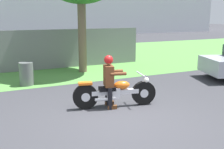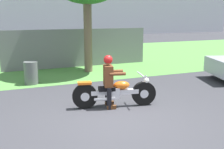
% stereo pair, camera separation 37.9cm
% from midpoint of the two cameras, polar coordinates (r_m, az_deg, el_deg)
% --- Properties ---
extents(ground, '(120.00, 120.00, 0.00)m').
position_cam_midpoint_polar(ground, '(6.45, 2.91, -9.55)').
color(ground, '#38383D').
extents(grass_verge, '(60.00, 12.00, 0.01)m').
position_cam_midpoint_polar(grass_verge, '(15.53, -12.58, 3.21)').
color(grass_verge, '#549342').
rests_on(grass_verge, ground).
extents(motorcycle_lead, '(2.24, 0.80, 0.89)m').
position_cam_midpoint_polar(motorcycle_lead, '(7.19, 2.18, -3.83)').
color(motorcycle_lead, black).
rests_on(motorcycle_lead, ground).
extents(rider_lead, '(0.62, 0.54, 1.41)m').
position_cam_midpoint_polar(rider_lead, '(7.05, 0.86, -0.58)').
color(rider_lead, black).
rests_on(rider_lead, ground).
extents(trash_can, '(0.49, 0.49, 0.82)m').
position_cam_midpoint_polar(trash_can, '(9.94, -15.83, 0.32)').
color(trash_can, '#595E5B').
rests_on(trash_can, ground).
extents(fence_segment, '(7.00, 0.06, 1.80)m').
position_cam_midpoint_polar(fence_segment, '(12.90, -6.37, 5.62)').
color(fence_segment, slate).
rests_on(fence_segment, ground).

